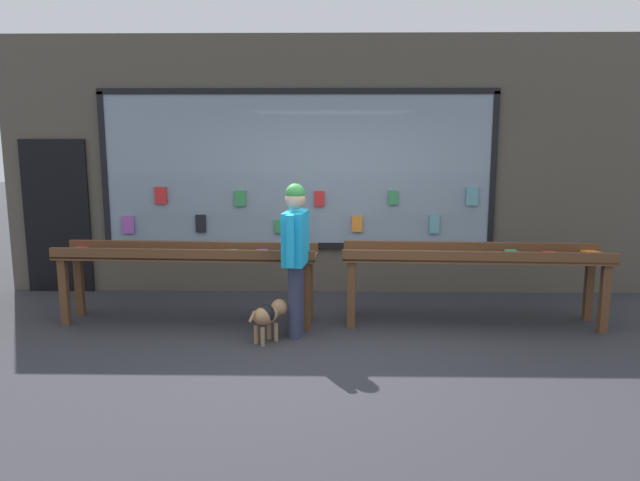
# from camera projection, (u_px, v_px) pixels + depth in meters

# --- Properties ---
(ground_plane) EXTENTS (40.00, 40.00, 0.00)m
(ground_plane) POSITION_uv_depth(u_px,v_px,m) (329.00, 349.00, 6.42)
(ground_plane) COLOR #2D2D33
(shopfront_facade) EXTENTS (8.89, 0.29, 3.46)m
(shopfront_facade) POSITION_uv_depth(u_px,v_px,m) (325.00, 167.00, 8.47)
(shopfront_facade) COLOR #4C473D
(shopfront_facade) RESTS_ON ground_plane
(display_table_left) EXTENTS (3.02, 0.69, 0.92)m
(display_table_left) POSITION_uv_depth(u_px,v_px,m) (187.00, 260.00, 7.20)
(display_table_left) COLOR brown
(display_table_left) RESTS_ON ground_plane
(display_table_right) EXTENTS (3.02, 0.77, 0.91)m
(display_table_right) POSITION_uv_depth(u_px,v_px,m) (474.00, 261.00, 7.13)
(display_table_right) COLOR brown
(display_table_right) RESTS_ON ground_plane
(person_browsing) EXTENTS (0.28, 0.66, 1.67)m
(person_browsing) POSITION_uv_depth(u_px,v_px,m) (296.00, 248.00, 6.67)
(person_browsing) COLOR #2D334C
(person_browsing) RESTS_ON ground_plane
(small_dog) EXTENTS (0.40, 0.44, 0.43)m
(small_dog) POSITION_uv_depth(u_px,v_px,m) (268.00, 314.00, 6.60)
(small_dog) COLOR #99724C
(small_dog) RESTS_ON ground_plane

